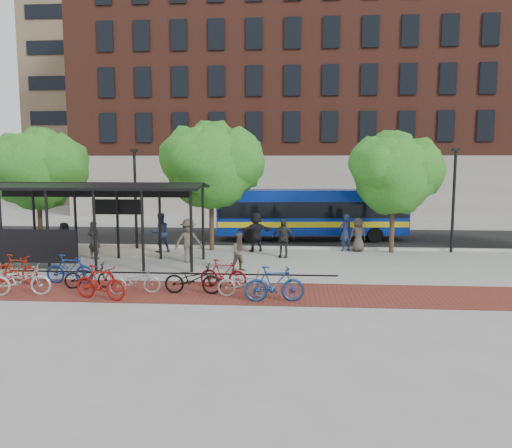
# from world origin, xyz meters

# --- Properties ---
(ground) EXTENTS (160.00, 160.00, 0.00)m
(ground) POSITION_xyz_m (0.00, 0.00, 0.00)
(ground) COLOR #9E9E99
(ground) RESTS_ON ground
(asphalt_street) EXTENTS (160.00, 8.00, 0.01)m
(asphalt_street) POSITION_xyz_m (0.00, 8.00, 0.01)
(asphalt_street) COLOR black
(asphalt_street) RESTS_ON ground
(curb) EXTENTS (160.00, 0.25, 0.12)m
(curb) POSITION_xyz_m (0.00, 4.00, 0.06)
(curb) COLOR #B7B7B2
(curb) RESTS_ON ground
(brick_strip) EXTENTS (24.00, 3.00, 0.01)m
(brick_strip) POSITION_xyz_m (-2.00, -5.00, 0.00)
(brick_strip) COLOR maroon
(brick_strip) RESTS_ON ground
(bike_rack_rail) EXTENTS (12.00, 0.05, 0.95)m
(bike_rack_rail) POSITION_xyz_m (-3.30, -4.10, 0.00)
(bike_rack_rail) COLOR black
(bike_rack_rail) RESTS_ON ground
(building_brick) EXTENTS (55.00, 14.00, 20.00)m
(building_brick) POSITION_xyz_m (10.00, 26.00, 10.00)
(building_brick) COLOR #5D2C20
(building_brick) RESTS_ON ground
(building_tower) EXTENTS (22.00, 22.00, 30.00)m
(building_tower) POSITION_xyz_m (-16.00, 40.00, 15.00)
(building_tower) COLOR #7A664C
(building_tower) RESTS_ON ground
(bus_shelter) EXTENTS (10.60, 3.07, 3.60)m
(bus_shelter) POSITION_xyz_m (-8.13, -0.48, 3.00)
(bus_shelter) COLOR black
(bus_shelter) RESTS_ON ground
(tree_a) EXTENTS (4.90, 4.00, 6.18)m
(tree_a) POSITION_xyz_m (-11.91, 3.35, 4.24)
(tree_a) COLOR #382619
(tree_a) RESTS_ON ground
(tree_b) EXTENTS (5.15, 4.20, 6.47)m
(tree_b) POSITION_xyz_m (-2.90, 3.35, 4.46)
(tree_b) COLOR #382619
(tree_b) RESTS_ON ground
(tree_c) EXTENTS (4.66, 3.80, 5.92)m
(tree_c) POSITION_xyz_m (6.09, 3.35, 4.05)
(tree_c) COLOR #382619
(tree_c) RESTS_ON ground
(lamp_post_left) EXTENTS (0.35, 0.20, 5.12)m
(lamp_post_left) POSITION_xyz_m (-7.00, 3.60, 2.75)
(lamp_post_left) COLOR black
(lamp_post_left) RESTS_ON ground
(lamp_post_right) EXTENTS (0.35, 0.20, 5.12)m
(lamp_post_right) POSITION_xyz_m (9.00, 3.60, 2.75)
(lamp_post_right) COLOR black
(lamp_post_right) RESTS_ON ground
(bus) EXTENTS (10.91, 3.29, 2.90)m
(bus) POSITION_xyz_m (2.16, 7.13, 1.67)
(bus) COLOR navy
(bus) RESTS_ON ground
(bike_1) EXTENTS (1.87, 0.85, 1.09)m
(bike_1) POSITION_xyz_m (-9.00, -4.27, 0.54)
(bike_1) COLOR maroon
(bike_1) RESTS_ON ground
(bike_2) EXTENTS (2.08, 1.01, 1.05)m
(bike_2) POSITION_xyz_m (-7.99, -5.84, 0.52)
(bike_2) COLOR #B9B9BC
(bike_2) RESTS_ON ground
(bike_3) EXTENTS (1.82, 0.57, 1.08)m
(bike_3) POSITION_xyz_m (-7.08, -4.10, 0.54)
(bike_3) COLOR navy
(bike_3) RESTS_ON ground
(bike_4) EXTENTS (1.81, 0.90, 0.91)m
(bike_4) POSITION_xyz_m (-6.08, -4.73, 0.46)
(bike_4) COLOR black
(bike_4) RESTS_ON ground
(bike_5) EXTENTS (1.94, 1.00, 1.12)m
(bike_5) POSITION_xyz_m (-5.13, -6.13, 0.56)
(bike_5) COLOR maroon
(bike_5) RESTS_ON ground
(bike_6) EXTENTS (1.82, 1.05, 0.90)m
(bike_6) POSITION_xyz_m (-4.24, -5.34, 0.45)
(bike_6) COLOR gray
(bike_6) RESTS_ON ground
(bike_8) EXTENTS (1.94, 0.69, 1.02)m
(bike_8) POSITION_xyz_m (-2.28, -5.20, 0.51)
(bike_8) COLOR black
(bike_8) RESTS_ON ground
(bike_9) EXTENTS (1.76, 0.72, 1.02)m
(bike_9) POSITION_xyz_m (-1.36, -4.35, 0.51)
(bike_9) COLOR maroon
(bike_9) RESTS_ON ground
(bike_10) EXTENTS (1.79, 0.64, 0.94)m
(bike_10) POSITION_xyz_m (-0.51, -5.47, 0.47)
(bike_10) COLOR #949496
(bike_10) RESTS_ON ground
(bike_11) EXTENTS (1.97, 0.74, 1.16)m
(bike_11) POSITION_xyz_m (0.52, -5.98, 0.58)
(bike_11) COLOR navy
(bike_11) RESTS_ON ground
(pedestrian_0) EXTENTS (0.91, 0.95, 1.64)m
(pedestrian_0) POSITION_xyz_m (-9.67, 1.07, 0.82)
(pedestrian_0) COLOR black
(pedestrian_0) RESTS_ON ground
(pedestrian_1) EXTENTS (0.72, 0.56, 1.77)m
(pedestrian_1) POSITION_xyz_m (-8.04, 0.59, 0.88)
(pedestrian_1) COLOR #3A322E
(pedestrian_1) RESTS_ON ground
(pedestrian_2) EXTENTS (1.21, 1.15, 1.97)m
(pedestrian_2) POSITION_xyz_m (-5.46, 2.58, 0.99)
(pedestrian_2) COLOR #1E2946
(pedestrian_2) RESTS_ON ground
(pedestrian_3) EXTENTS (1.46, 1.22, 1.96)m
(pedestrian_3) POSITION_xyz_m (-3.53, 0.10, 0.98)
(pedestrian_3) COLOR #51493C
(pedestrian_3) RESTS_ON ground
(pedestrian_4) EXTENTS (1.11, 0.54, 1.82)m
(pedestrian_4) POSITION_xyz_m (0.66, 1.61, 0.91)
(pedestrian_4) COLOR #2B2B2B
(pedestrian_4) RESTS_ON ground
(pedestrian_5) EXTENTS (1.91, 1.30, 1.97)m
(pedestrian_5) POSITION_xyz_m (-0.74, 3.15, 0.99)
(pedestrian_5) COLOR black
(pedestrian_5) RESTS_ON ground
(pedestrian_6) EXTENTS (0.95, 0.74, 1.71)m
(pedestrian_6) POSITION_xyz_m (4.38, 3.46, 0.86)
(pedestrian_6) COLOR #423835
(pedestrian_6) RESTS_ON ground
(pedestrian_7) EXTENTS (0.81, 0.72, 1.87)m
(pedestrian_7) POSITION_xyz_m (3.76, 3.59, 0.94)
(pedestrian_7) COLOR #212B4E
(pedestrian_7) RESTS_ON ground
(pedestrian_8) EXTENTS (0.96, 0.89, 1.58)m
(pedestrian_8) POSITION_xyz_m (-1.05, -1.50, 0.79)
(pedestrian_8) COLOR brown
(pedestrian_8) RESTS_ON ground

